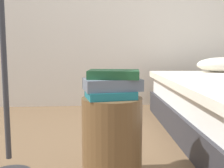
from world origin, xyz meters
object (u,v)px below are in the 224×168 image
Objects in this scene: book_teal at (110,94)px; side_table at (112,139)px; book_slate at (112,84)px; book_forest at (114,74)px.

side_table is at bearing 39.05° from book_teal.
book_forest reaches higher than book_slate.
book_slate is 0.05m from book_forest.
book_teal is at bearing -133.13° from book_slate.
book_slate is (0.01, 0.01, 0.05)m from book_teal.
book_slate is at bearing -139.67° from book_forest.
book_teal is 0.84× the size of book_slate.
side_table is 0.25m from book_teal.
side_table is 1.71× the size of book_forest.
book_forest reaches higher than side_table.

